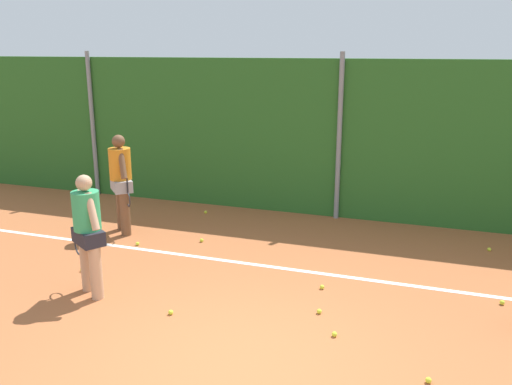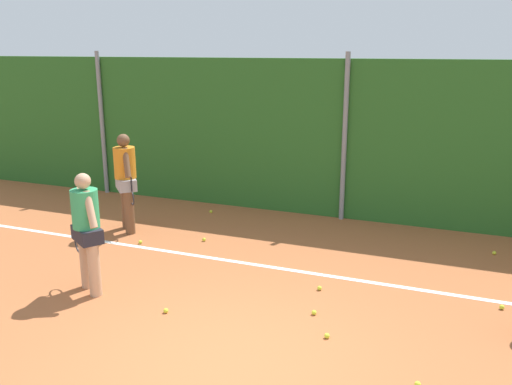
{
  "view_description": "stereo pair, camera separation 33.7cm",
  "coord_description": "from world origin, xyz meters",
  "px_view_note": "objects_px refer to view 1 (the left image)",
  "views": [
    {
      "loc": [
        1.9,
        -4.95,
        3.44
      ],
      "look_at": [
        -0.8,
        2.88,
        1.2
      ],
      "focal_mm": 37.6,
      "sensor_mm": 36.0,
      "label": 1
    },
    {
      "loc": [
        2.22,
        -4.83,
        3.44
      ],
      "look_at": [
        -0.8,
        2.88,
        1.2
      ],
      "focal_mm": 37.6,
      "sensor_mm": 36.0,
      "label": 2
    }
  ],
  "objects_px": {
    "player_midcourt": "(121,179)",
    "tennis_ball_12": "(206,212)",
    "tennis_ball_0": "(171,312)",
    "tennis_ball_3": "(82,270)",
    "tennis_ball_10": "(202,240)",
    "tennis_ball_13": "(489,249)",
    "tennis_ball_8": "(428,380)",
    "player_foreground_near": "(88,229)",
    "tennis_ball_7": "(319,311)",
    "tennis_ball_1": "(334,334)",
    "tennis_ball_11": "(322,287)",
    "tennis_ball_4": "(502,302)",
    "tennis_ball_6": "(137,244)"
  },
  "relations": [
    {
      "from": "player_midcourt",
      "to": "tennis_ball_12",
      "type": "distance_m",
      "value": 2.15
    },
    {
      "from": "tennis_ball_0",
      "to": "tennis_ball_3",
      "type": "xyz_separation_m",
      "value": [
        -2.0,
        0.82,
        0.0
      ]
    },
    {
      "from": "tennis_ball_10",
      "to": "tennis_ball_13",
      "type": "height_order",
      "value": "same"
    },
    {
      "from": "tennis_ball_8",
      "to": "tennis_ball_13",
      "type": "distance_m",
      "value": 4.44
    },
    {
      "from": "player_foreground_near",
      "to": "tennis_ball_7",
      "type": "xyz_separation_m",
      "value": [
        3.23,
        0.47,
        -0.96
      ]
    },
    {
      "from": "tennis_ball_10",
      "to": "tennis_ball_12",
      "type": "height_order",
      "value": "same"
    },
    {
      "from": "tennis_ball_1",
      "to": "tennis_ball_11",
      "type": "bearing_deg",
      "value": 108.67
    },
    {
      "from": "player_foreground_near",
      "to": "tennis_ball_4",
      "type": "distance_m",
      "value": 5.86
    },
    {
      "from": "tennis_ball_7",
      "to": "player_midcourt",
      "type": "bearing_deg",
      "value": 154.85
    },
    {
      "from": "tennis_ball_6",
      "to": "tennis_ball_12",
      "type": "height_order",
      "value": "same"
    },
    {
      "from": "tennis_ball_4",
      "to": "tennis_ball_10",
      "type": "bearing_deg",
      "value": 169.62
    },
    {
      "from": "tennis_ball_4",
      "to": "tennis_ball_11",
      "type": "distance_m",
      "value": 2.49
    },
    {
      "from": "tennis_ball_6",
      "to": "tennis_ball_8",
      "type": "relative_size",
      "value": 1.0
    },
    {
      "from": "tennis_ball_0",
      "to": "tennis_ball_8",
      "type": "relative_size",
      "value": 1.0
    },
    {
      "from": "tennis_ball_13",
      "to": "tennis_ball_11",
      "type": "bearing_deg",
      "value": -134.84
    },
    {
      "from": "player_foreground_near",
      "to": "player_midcourt",
      "type": "bearing_deg",
      "value": -34.72
    },
    {
      "from": "tennis_ball_8",
      "to": "tennis_ball_13",
      "type": "bearing_deg",
      "value": 78.5
    },
    {
      "from": "tennis_ball_7",
      "to": "tennis_ball_1",
      "type": "bearing_deg",
      "value": -59.55
    },
    {
      "from": "tennis_ball_4",
      "to": "tennis_ball_10",
      "type": "distance_m",
      "value": 5.06
    },
    {
      "from": "tennis_ball_6",
      "to": "tennis_ball_11",
      "type": "height_order",
      "value": "same"
    },
    {
      "from": "tennis_ball_0",
      "to": "tennis_ball_7",
      "type": "distance_m",
      "value": 1.99
    },
    {
      "from": "tennis_ball_0",
      "to": "tennis_ball_8",
      "type": "xyz_separation_m",
      "value": [
        3.3,
        -0.46,
        0.0
      ]
    },
    {
      "from": "tennis_ball_10",
      "to": "player_midcourt",
      "type": "bearing_deg",
      "value": 179.46
    },
    {
      "from": "tennis_ball_6",
      "to": "tennis_ball_7",
      "type": "height_order",
      "value": "same"
    },
    {
      "from": "tennis_ball_8",
      "to": "player_foreground_near",
      "type": "bearing_deg",
      "value": 171.95
    },
    {
      "from": "player_midcourt",
      "to": "tennis_ball_4",
      "type": "distance_m",
      "value": 6.76
    },
    {
      "from": "player_foreground_near",
      "to": "tennis_ball_7",
      "type": "relative_size",
      "value": 26.79
    },
    {
      "from": "player_foreground_near",
      "to": "tennis_ball_11",
      "type": "relative_size",
      "value": 26.79
    },
    {
      "from": "player_midcourt",
      "to": "tennis_ball_7",
      "type": "relative_size",
      "value": 28.69
    },
    {
      "from": "tennis_ball_10",
      "to": "tennis_ball_11",
      "type": "xyz_separation_m",
      "value": [
        2.51,
        -1.23,
        0.0
      ]
    },
    {
      "from": "tennis_ball_1",
      "to": "tennis_ball_11",
      "type": "relative_size",
      "value": 1.0
    },
    {
      "from": "player_foreground_near",
      "to": "tennis_ball_0",
      "type": "bearing_deg",
      "value": -155.92
    },
    {
      "from": "tennis_ball_7",
      "to": "tennis_ball_8",
      "type": "distance_m",
      "value": 1.83
    },
    {
      "from": "player_foreground_near",
      "to": "tennis_ball_6",
      "type": "height_order",
      "value": "player_foreground_near"
    },
    {
      "from": "player_foreground_near",
      "to": "tennis_ball_12",
      "type": "height_order",
      "value": "player_foreground_near"
    },
    {
      "from": "player_foreground_near",
      "to": "tennis_ball_8",
      "type": "bearing_deg",
      "value": -155.66
    },
    {
      "from": "tennis_ball_6",
      "to": "tennis_ball_13",
      "type": "distance_m",
      "value": 6.23
    },
    {
      "from": "tennis_ball_1",
      "to": "tennis_ball_7",
      "type": "distance_m",
      "value": 0.6
    },
    {
      "from": "tennis_ball_7",
      "to": "tennis_ball_13",
      "type": "xyz_separation_m",
      "value": [
        2.32,
        3.21,
        0.0
      ]
    },
    {
      "from": "tennis_ball_12",
      "to": "tennis_ball_11",
      "type": "bearing_deg",
      "value": -42.06
    },
    {
      "from": "tennis_ball_4",
      "to": "tennis_ball_13",
      "type": "height_order",
      "value": "same"
    },
    {
      "from": "tennis_ball_0",
      "to": "tennis_ball_11",
      "type": "distance_m",
      "value": 2.25
    },
    {
      "from": "tennis_ball_4",
      "to": "tennis_ball_8",
      "type": "bearing_deg",
      "value": -112.32
    },
    {
      "from": "tennis_ball_4",
      "to": "player_foreground_near",
      "type": "bearing_deg",
      "value": -164.4
    },
    {
      "from": "tennis_ball_7",
      "to": "tennis_ball_12",
      "type": "xyz_separation_m",
      "value": [
        -3.28,
        3.61,
        0.0
      ]
    },
    {
      "from": "tennis_ball_0",
      "to": "player_midcourt",
      "type": "bearing_deg",
      "value": 131.94
    },
    {
      "from": "player_midcourt",
      "to": "tennis_ball_0",
      "type": "height_order",
      "value": "player_midcourt"
    },
    {
      "from": "player_foreground_near",
      "to": "tennis_ball_6",
      "type": "xyz_separation_m",
      "value": [
        -0.43,
        1.93,
        -0.96
      ]
    },
    {
      "from": "tennis_ball_3",
      "to": "tennis_ball_7",
      "type": "bearing_deg",
      "value": -2.14
    },
    {
      "from": "player_midcourt",
      "to": "tennis_ball_6",
      "type": "relative_size",
      "value": 28.69
    }
  ]
}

